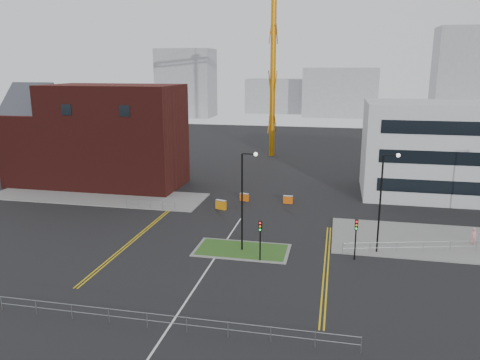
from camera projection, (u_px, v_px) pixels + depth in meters
The scene contains 28 objects.
ground at pixel (195, 288), 35.51m from camera, with size 200.00×200.00×0.00m, color black.
pavement_left at pixel (97, 196), 60.42m from camera, with size 28.00×8.00×0.12m, color slate.
pavement_right at pixel (461, 243), 44.40m from camera, with size 24.00×10.00×0.12m, color slate.
island_kerb at pixel (242, 250), 42.71m from camera, with size 8.60×4.60×0.08m, color slate.
grass_island at pixel (242, 250), 42.70m from camera, with size 8.00×4.00×0.12m, color #264818.
brick_building at pixel (96, 137), 65.12m from camera, with size 24.20×10.07×14.24m.
office_block at pixel (465, 150), 59.29m from camera, with size 25.00×12.20×12.00m.
tower_crane at pixel (305, 10), 83.22m from camera, with size 48.73×22.69×37.98m.
streetlamp_island at pixel (244, 194), 41.40m from camera, with size 1.46×0.36×9.18m.
streetlamp_right_near at pixel (383, 195), 40.89m from camera, with size 1.46×0.36×9.18m.
traffic_light_island at pixel (260, 233), 39.79m from camera, with size 0.28×0.33×3.65m.
traffic_light_right at pixel (356, 232), 40.09m from camera, with size 0.28×0.33×3.65m.
railing_front at pixel (167, 319), 29.62m from camera, with size 24.05×0.05×1.10m.
railing_left at pixel (151, 204), 54.65m from camera, with size 6.05×0.05×1.10m.
railing_right at pixel (450, 244), 42.16m from camera, with size 19.05×5.05×1.10m.
centre_line at pixel (202, 277), 37.41m from camera, with size 0.15×30.00×0.01m, color silver.
yellow_left_a at pixel (139, 234), 46.82m from camera, with size 0.12×24.00×0.01m, color gold.
yellow_left_b at pixel (141, 235), 46.76m from camera, with size 0.12×24.00×0.01m, color gold.
yellow_right_a at pixel (324, 266), 39.31m from camera, with size 0.12×20.00×0.01m, color gold.
yellow_right_b at pixel (328, 267), 39.25m from camera, with size 0.12×20.00×0.01m, color gold.
skyline_a at pixel (186, 83), 155.02m from camera, with size 18.00×12.00×22.00m, color gray.
skyline_b at pixel (340, 92), 155.22m from camera, with size 24.00×12.00×16.00m, color gray.
skyline_c at pixel (458, 75), 142.04m from camera, with size 14.00×12.00×28.00m, color gray.
skyline_d at pixel (289, 96), 168.81m from camera, with size 30.00×12.00×12.00m, color gray.
pedestrian at pixel (474, 237), 43.59m from camera, with size 0.65×0.43×1.79m, color pink.
barrier_left at pixel (244, 197), 58.41m from camera, with size 1.21×0.72×0.96m.
barrier_mid at pixel (221, 204), 54.98m from camera, with size 1.37×0.85×1.09m.
barrier_right at pixel (288, 199), 57.31m from camera, with size 1.17×0.44×0.97m.
Camera 1 is at (10.06, -31.16, 16.37)m, focal length 35.00 mm.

